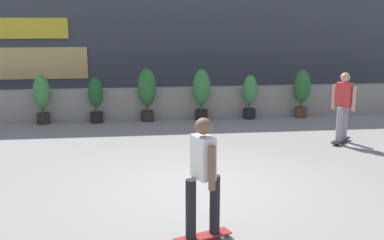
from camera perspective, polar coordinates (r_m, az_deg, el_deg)
The scene contains 11 objects.
ground_plane at distance 8.23m, azimuth 1.25°, elevation -8.38°, with size 48.00×48.00×0.00m, color gray.
planter_wall at distance 13.88m, azimuth -2.21°, elevation 2.17°, with size 18.00×0.40×0.90m, color gray.
building_backdrop at distance 17.65m, azimuth -3.39°, elevation 13.48°, with size 20.00×2.08×6.50m.
potted_plant_0 at distance 13.61m, azimuth -18.09°, elevation 2.80°, with size 0.46×0.46×1.39m.
potted_plant_1 at distance 13.40m, azimuth -11.83°, elevation 2.74°, with size 0.42×0.42×1.31m.
potted_plant_2 at distance 13.32m, azimuth -5.59°, elevation 3.65°, with size 0.53×0.53×1.54m.
potted_plant_3 at distance 13.45m, azimuth 1.17°, elevation 3.68°, with size 0.51×0.51×1.50m.
potted_plant_4 at distance 13.75m, azimuth 7.17°, elevation 3.16°, with size 0.42×0.42×1.31m.
potted_plant_5 at distance 14.20m, azimuth 13.43°, elevation 3.67°, with size 0.49×0.49×1.46m.
skater_by_wall_left at distance 6.05m, azimuth 1.38°, elevation -6.73°, with size 0.82×0.53×1.70m.
skater_far_right at distance 11.47m, azimuth 18.21°, elevation 1.85°, with size 0.70×0.71×1.70m.
Camera 1 is at (-1.09, -7.62, 2.93)m, focal length 43.13 mm.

